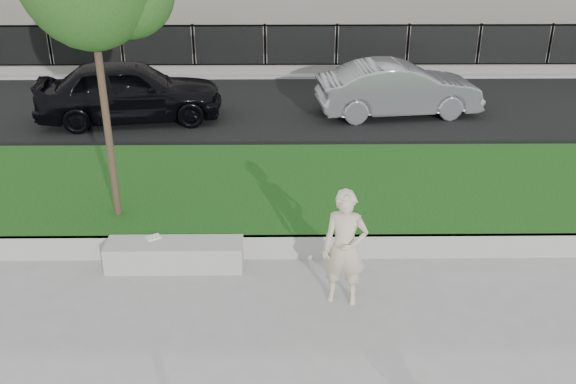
{
  "coord_description": "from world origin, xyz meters",
  "views": [
    {
      "loc": [
        -0.11,
        -7.73,
        5.32
      ],
      "look_at": [
        -0.01,
        1.2,
        1.09
      ],
      "focal_mm": 40.0,
      "sensor_mm": 36.0,
      "label": 1
    }
  ],
  "objects_px": {
    "man": "(345,248)",
    "car_dark": "(130,91)",
    "stone_bench": "(175,255)",
    "book": "(153,237)",
    "car_silver": "(398,89)"
  },
  "relations": [
    {
      "from": "stone_bench",
      "to": "car_dark",
      "type": "distance_m",
      "value": 7.23
    },
    {
      "from": "book",
      "to": "car_silver",
      "type": "xyz_separation_m",
      "value": [
        4.98,
        7.14,
        0.28
      ]
    },
    {
      "from": "stone_bench",
      "to": "man",
      "type": "bearing_deg",
      "value": -19.94
    },
    {
      "from": "stone_bench",
      "to": "book",
      "type": "xyz_separation_m",
      "value": [
        -0.34,
        0.15,
        0.23
      ]
    },
    {
      "from": "man",
      "to": "car_dark",
      "type": "relative_size",
      "value": 0.38
    },
    {
      "from": "man",
      "to": "car_silver",
      "type": "xyz_separation_m",
      "value": [
        2.12,
        8.2,
        -0.14
      ]
    },
    {
      "from": "car_silver",
      "to": "stone_bench",
      "type": "bearing_deg",
      "value": 140.27
    },
    {
      "from": "book",
      "to": "man",
      "type": "bearing_deg",
      "value": -52.11
    },
    {
      "from": "man",
      "to": "car_silver",
      "type": "bearing_deg",
      "value": 86.79
    },
    {
      "from": "book",
      "to": "car_silver",
      "type": "bearing_deg",
      "value": 23.45
    },
    {
      "from": "man",
      "to": "car_dark",
      "type": "bearing_deg",
      "value": 131.88
    },
    {
      "from": "man",
      "to": "car_dark",
      "type": "xyz_separation_m",
      "value": [
        -4.62,
        7.81,
        -0.05
      ]
    },
    {
      "from": "car_dark",
      "to": "book",
      "type": "bearing_deg",
      "value": -173.53
    },
    {
      "from": "man",
      "to": "car_dark",
      "type": "distance_m",
      "value": 9.07
    },
    {
      "from": "stone_bench",
      "to": "car_dark",
      "type": "height_order",
      "value": "car_dark"
    }
  ]
}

